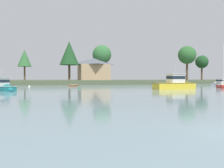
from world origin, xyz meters
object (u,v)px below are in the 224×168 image
object	(u,v)px
sailboat_red	(223,87)
mooring_buoy_green	(79,88)
cruiser_yellow	(178,85)
mooring_buoy_white	(29,86)
cruiser_grey	(177,84)
dinghy_wood	(74,86)
cruiser_white	(220,84)
cruiser_teal	(2,88)

from	to	relation	value
sailboat_red	mooring_buoy_green	bearing A→B (deg)	169.65
cruiser_yellow	mooring_buoy_white	world-z (taller)	cruiser_yellow
cruiser_grey	mooring_buoy_green	distance (m)	28.65
dinghy_wood	cruiser_white	bearing A→B (deg)	-9.94
cruiser_grey	mooring_buoy_green	bearing A→B (deg)	-160.04
cruiser_grey	mooring_buoy_white	bearing A→B (deg)	176.12
sailboat_red	mooring_buoy_white	xyz separation A→B (m)	(-38.48, 17.52, -0.11)
dinghy_wood	mooring_buoy_white	distance (m)	10.38
dinghy_wood	mooring_buoy_green	bearing A→B (deg)	-92.53
cruiser_white	mooring_buoy_white	size ratio (longest dim) A/B	11.80
cruiser_teal	cruiser_yellow	distance (m)	29.77
cruiser_yellow	sailboat_red	bearing A→B (deg)	10.40
cruiser_white	cruiser_yellow	bearing A→B (deg)	-145.61
cruiser_yellow	mooring_buoy_green	bearing A→B (deg)	156.32
dinghy_wood	mooring_buoy_white	size ratio (longest dim) A/B	6.30
sailboat_red	cruiser_yellow	bearing A→B (deg)	-169.60
cruiser_white	mooring_buoy_white	xyz separation A→B (m)	(-47.70, 5.29, -0.34)
cruiser_grey	cruiser_white	xyz separation A→B (m)	(11.06, -2.80, -0.01)
cruiser_teal	cruiser_yellow	bearing A→B (deg)	-2.55
mooring_buoy_green	mooring_buoy_white	size ratio (longest dim) A/B	0.74
cruiser_white	mooring_buoy_white	world-z (taller)	cruiser_white
dinghy_wood	mooring_buoy_green	distance (m)	13.55
cruiser_teal	sailboat_red	bearing A→B (deg)	1.17
cruiser_teal	cruiser_grey	bearing A→B (deg)	21.79
sailboat_red	cruiser_white	world-z (taller)	sailboat_red
dinghy_wood	sailboat_red	bearing A→B (deg)	-33.70
cruiser_teal	mooring_buoy_white	world-z (taller)	cruiser_teal
cruiser_grey	mooring_buoy_green	world-z (taller)	cruiser_grey
cruiser_white	cruiser_grey	bearing A→B (deg)	165.80
cruiser_teal	cruiser_white	xyz separation A→B (m)	(50.80, 13.09, -0.06)
dinghy_wood	cruiser_yellow	distance (m)	26.58
dinghy_wood	cruiser_white	world-z (taller)	cruiser_white
cruiser_grey	dinghy_wood	bearing A→B (deg)	171.89
cruiser_yellow	mooring_buoy_white	bearing A→B (deg)	143.53
cruiser_yellow	cruiser_white	bearing A→B (deg)	34.39
dinghy_wood	cruiser_grey	world-z (taller)	cruiser_grey
dinghy_wood	mooring_buoy_white	world-z (taller)	dinghy_wood
cruiser_grey	cruiser_white	bearing A→B (deg)	-14.20
mooring_buoy_white	mooring_buoy_green	bearing A→B (deg)	-51.64
cruiser_yellow	cruiser_grey	world-z (taller)	cruiser_yellow
sailboat_red	dinghy_wood	distance (m)	33.86
sailboat_red	cruiser_teal	distance (m)	41.59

